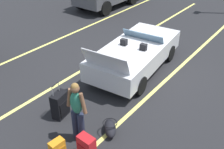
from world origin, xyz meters
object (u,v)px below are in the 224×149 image
at_px(convertible_car, 138,52).
at_px(suitcase_small_carryon, 58,149).
at_px(suitcase_large_black, 60,105).
at_px(duffel_bag, 110,128).
at_px(traveler_person, 77,109).
at_px(suitcase_medium_bright, 86,148).

bearing_deg(convertible_car, suitcase_small_carryon, -175.96).
relative_size(suitcase_large_black, duffel_bag, 1.52).
bearing_deg(duffel_bag, suitcase_small_carryon, 161.11).
xyz_separation_m(duffel_bag, traveler_person, (-0.62, 0.49, 0.77)).
height_order(convertible_car, duffel_bag, convertible_car).
bearing_deg(suitcase_medium_bright, suitcase_small_carryon, -49.76).
height_order(convertible_car, suitcase_large_black, convertible_car).
distance_m(convertible_car, traveler_person, 4.01).
bearing_deg(traveler_person, suitcase_large_black, 68.25).
height_order(suitcase_medium_bright, duffel_bag, suitcase_medium_bright).
height_order(convertible_car, suitcase_medium_bright, convertible_car).
bearing_deg(suitcase_small_carryon, duffel_bag, 76.54).
distance_m(convertible_car, suitcase_small_carryon, 4.72).
relative_size(convertible_car, traveler_person, 2.62).
bearing_deg(convertible_car, suitcase_medium_bright, -168.42).
distance_m(suitcase_small_carryon, traveler_person, 1.00).
bearing_deg(suitcase_large_black, convertible_car, 76.02).
xyz_separation_m(suitcase_large_black, suitcase_small_carryon, (-1.05, -1.03, -0.12)).
bearing_deg(duffel_bag, suitcase_large_black, 101.34).
xyz_separation_m(suitcase_large_black, duffel_bag, (0.30, -1.49, -0.21)).
relative_size(convertible_car, duffel_bag, 6.42).
bearing_deg(traveler_person, convertible_car, 7.57).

